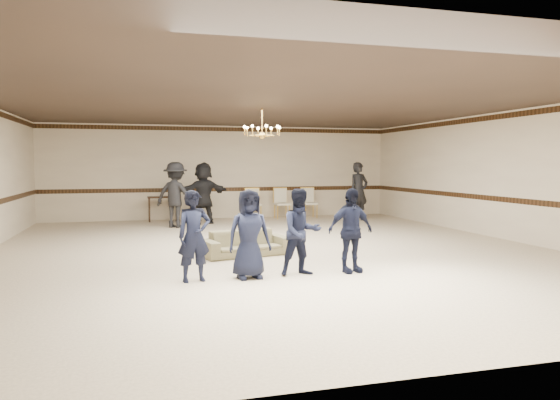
% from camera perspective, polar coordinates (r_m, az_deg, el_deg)
% --- Properties ---
extents(room, '(12.01, 14.01, 3.21)m').
position_cam_1_polar(room, '(11.38, -0.80, 2.51)').
color(room, beige).
rests_on(room, ground).
extents(chair_rail, '(12.00, 0.02, 0.14)m').
position_cam_1_polar(chair_rail, '(18.25, -6.29, 1.16)').
color(chair_rail, '#392211').
rests_on(chair_rail, wall_back).
extents(crown_molding, '(12.00, 0.02, 0.14)m').
position_cam_1_polar(crown_molding, '(18.26, -6.34, 7.69)').
color(crown_molding, '#392211').
rests_on(crown_molding, wall_back).
extents(chandelier, '(0.94, 0.94, 0.89)m').
position_cam_1_polar(chandelier, '(12.39, -1.97, 8.53)').
color(chandelier, gold).
rests_on(chandelier, ceiling).
extents(boy_a, '(0.59, 0.45, 1.47)m').
position_cam_1_polar(boy_a, '(8.49, -9.36, -3.90)').
color(boy_a, black).
rests_on(boy_a, floor).
extents(boy_b, '(0.76, 0.53, 1.47)m').
position_cam_1_polar(boy_b, '(8.63, -3.40, -3.73)').
color(boy_b, black).
rests_on(boy_b, floor).
extents(boy_c, '(0.75, 0.61, 1.47)m').
position_cam_1_polar(boy_c, '(8.86, 2.32, -3.53)').
color(boy_c, black).
rests_on(boy_c, floor).
extents(boy_d, '(0.91, 0.49, 1.47)m').
position_cam_1_polar(boy_d, '(9.17, 7.70, -3.31)').
color(boy_d, black).
rests_on(boy_d, floor).
extents(settee, '(1.90, 1.08, 0.52)m').
position_cam_1_polar(settee, '(10.80, -3.76, -4.72)').
color(settee, '#7E7854').
rests_on(settee, floor).
extents(adult_left, '(1.45, 1.26, 1.94)m').
position_cam_1_polar(adult_left, '(15.75, -11.32, 0.55)').
color(adult_left, black).
rests_on(adult_left, floor).
extents(adult_mid, '(1.89, 1.15, 1.94)m').
position_cam_1_polar(adult_mid, '(16.53, -8.38, 0.75)').
color(adult_mid, black).
rests_on(adult_mid, floor).
extents(adult_right, '(0.80, 0.63, 1.94)m').
position_cam_1_polar(adult_right, '(17.51, 8.60, 0.93)').
color(adult_right, black).
rests_on(adult_right, floor).
extents(banquet_chair_left, '(0.54, 0.54, 1.04)m').
position_cam_1_polar(banquet_chair_left, '(17.74, -2.90, -0.45)').
color(banquet_chair_left, beige).
rests_on(banquet_chair_left, floor).
extents(banquet_chair_mid, '(0.53, 0.53, 1.04)m').
position_cam_1_polar(banquet_chair_mid, '(17.98, 0.21, -0.39)').
color(banquet_chair_mid, beige).
rests_on(banquet_chair_mid, floor).
extents(banquet_chair_right, '(0.52, 0.52, 1.04)m').
position_cam_1_polar(banquet_chair_right, '(18.27, 3.23, -0.33)').
color(banquet_chair_right, beige).
rests_on(banquet_chair_right, floor).
extents(console_table, '(1.00, 0.45, 0.83)m').
position_cam_1_polar(console_table, '(17.56, -12.65, -0.94)').
color(console_table, black).
rests_on(console_table, floor).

